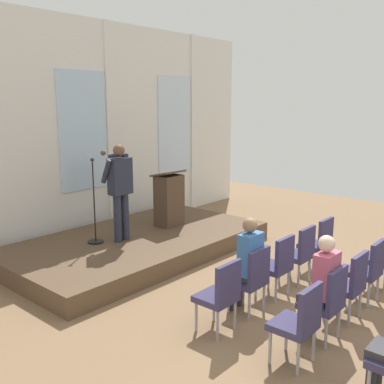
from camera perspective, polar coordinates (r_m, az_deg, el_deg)
The scene contains 18 objects.
ground_plane at distance 6.47m, azimuth 19.50°, elevation -15.27°, with size 15.10×15.10×0.00m, color #846647.
rear_partition at distance 9.55m, azimuth -13.91°, elevation 7.66°, with size 10.36×0.14×4.52m.
stage_platform at distance 8.64m, azimuth -6.99°, elevation -6.66°, with size 4.94×2.73×0.33m, color brown.
speaker at distance 8.11m, azimuth -9.27°, elevation 0.84°, with size 0.52×0.69×1.78m.
mic_stand at distance 8.22m, azimuth -12.34°, elevation -4.13°, with size 0.28×0.28×1.55m.
lectern at distance 9.14m, azimuth -2.97°, elevation -0.92°, with size 0.60×0.48×1.16m.
chair_r0_c0 at distance 5.62m, azimuth 3.73°, elevation -12.75°, with size 0.46×0.44×0.94m.
chair_r0_c1 at distance 6.14m, azimuth 7.67°, elevation -10.69°, with size 0.46×0.44×0.94m.
audience_r0_c1 at distance 6.11m, azimuth 7.09°, elevation -8.70°, with size 0.36×0.39×1.34m.
chair_r0_c2 at distance 6.69m, azimuth 10.94°, elevation -8.92°, with size 0.46×0.44×0.94m.
chair_r0_c3 at distance 7.25m, azimuth 13.68°, elevation -7.40°, with size 0.46×0.44×0.94m.
chair_r0_c4 at distance 7.84m, azimuth 16.01°, elevation -6.09°, with size 0.46×0.44×0.94m.
chair_r1_c0 at distance 5.12m, azimuth 13.69°, elevation -15.66°, with size 0.46×0.44×0.94m.
chair_r1_c1 at distance 5.68m, azimuth 16.96°, elevation -13.02°, with size 0.46×0.44×0.94m.
audience_r1_c1 at distance 5.63m, azimuth 16.31°, elevation -11.02°, with size 0.36×0.39×1.32m.
chair_r1_c2 at distance 6.26m, azimuth 19.58°, elevation -10.83°, with size 0.46×0.44×0.94m.
chair_r1_c3 at distance 6.87m, azimuth 21.72°, elevation -9.00°, with size 0.46×0.44×0.94m.
chair_r1_c4 at distance 7.48m, azimuth 23.49°, elevation -7.46°, with size 0.46×0.44×0.94m.
Camera 1 is at (-5.46, -1.99, 2.84)m, focal length 41.50 mm.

